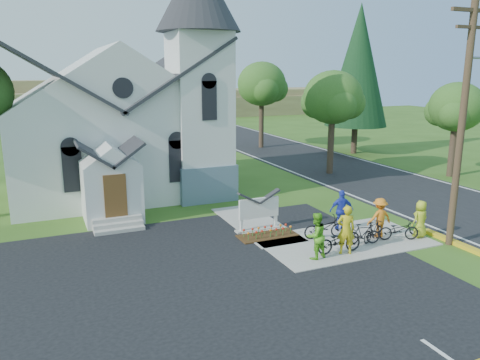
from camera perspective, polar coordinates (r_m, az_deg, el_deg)
name	(u,v)px	position (r m, az deg, el deg)	size (l,w,h in m)	color
ground	(320,251)	(19.17, 9.75, -8.50)	(120.00, 120.00, 0.00)	#355919
parking_lot	(160,308)	(14.91, -9.69, -15.08)	(20.00, 16.00, 0.02)	black
road	(324,164)	(36.54, 10.18, 1.96)	(8.00, 90.00, 0.02)	black
sidewalk	(344,241)	(20.35, 12.56, -7.25)	(7.00, 4.00, 0.05)	#9E988F
church	(121,102)	(27.72, -14.30, 9.15)	(12.35, 12.00, 13.00)	silver
church_sign	(259,208)	(20.90, 2.31, -3.48)	(2.20, 0.40, 1.70)	#9E988F
flower_bed	(268,236)	(20.45, 3.38, -6.80)	(2.60, 1.10, 0.07)	#3C2510
utility_pole	(464,113)	(20.32, 25.67, 7.34)	(3.45, 0.28, 10.00)	#412B20
tree_road_near	(333,98)	(32.58, 11.25, 9.79)	(4.00, 4.00, 7.05)	#372A1E
tree_road_mid	(262,84)	(43.20, 2.67, 11.58)	(4.40, 4.40, 7.80)	#372A1E
tree_road_far	(457,108)	(34.23, 24.91, 8.02)	(3.60, 3.60, 6.30)	#372A1E
conifer	(358,66)	(41.20, 14.23, 13.35)	(5.20, 5.20, 12.40)	#372A1E
distant_hills	(133,103)	(72.54, -12.92, 9.09)	(61.00, 10.00, 5.60)	olive
cyclist_0	(346,230)	(18.64, 12.80, -5.92)	(0.71, 0.47, 1.95)	gold
bike_0	(339,241)	(18.81, 11.99, -7.26)	(0.65, 1.87, 0.98)	black
cyclist_1	(316,236)	(17.98, 9.23, -6.72)	(0.87, 0.68, 1.80)	#5FBD23
bike_1	(363,234)	(19.94, 14.78, -6.37)	(0.42, 1.48, 0.89)	black
cyclist_2	(342,210)	(21.31, 12.28, -3.62)	(1.07, 0.45, 1.83)	#2639C0
bike_2	(324,227)	(20.28, 10.26, -5.68)	(0.64, 1.83, 0.96)	black
cyclist_3	(380,218)	(20.87, 16.64, -4.41)	(1.11, 0.64, 1.71)	orange
bike_3	(373,231)	(20.40, 15.94, -6.00)	(0.42, 1.47, 0.89)	black
cyclist_4	(420,219)	(21.41, 21.13, -4.45)	(0.79, 0.51, 1.61)	#ADBD23
bike_4	(399,230)	(20.86, 18.76, -5.76)	(0.59, 1.70, 0.89)	black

